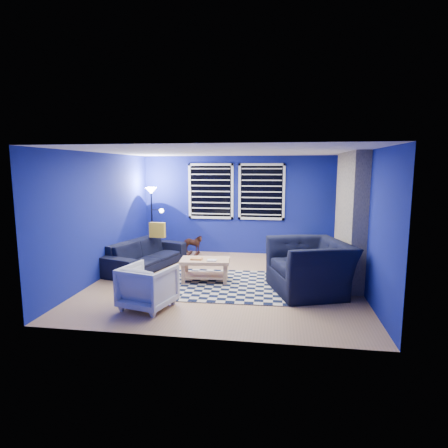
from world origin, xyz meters
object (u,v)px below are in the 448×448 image
object	(u,v)px
coffee_table	(205,265)
cabinet	(311,248)
rocking_horse	(192,244)
tv	(342,202)
sofa	(146,254)
floor_lamp	(152,200)
armchair_bent	(148,286)
armchair_big	(310,267)

from	to	relation	value
coffee_table	cabinet	bearing A→B (deg)	46.78
coffee_table	rocking_horse	bearing A→B (deg)	110.03
tv	coffee_table	distance (m)	3.68
coffee_table	cabinet	distance (m)	3.20
rocking_horse	coffee_table	world-z (taller)	rocking_horse
sofa	floor_lamp	xyz separation A→B (m)	(-0.24, 1.21, 1.09)
armchair_bent	tv	bearing A→B (deg)	-119.26
tv	armchair_bent	bearing A→B (deg)	-134.29
armchair_big	floor_lamp	distance (m)	4.45
tv	rocking_horse	xyz separation A→B (m)	(-3.59, -0.03, -1.10)
armchair_bent	floor_lamp	distance (m)	3.77
coffee_table	cabinet	world-z (taller)	cabinet
sofa	rocking_horse	distance (m)	1.49
armchair_bent	cabinet	distance (m)	4.73
cabinet	floor_lamp	world-z (taller)	floor_lamp
tv	sofa	size ratio (longest dim) A/B	0.47
tv	rocking_horse	size ratio (longest dim) A/B	1.81
tv	coffee_table	xyz separation A→B (m)	(-2.84, -2.08, -1.07)
cabinet	floor_lamp	distance (m)	4.12
coffee_table	sofa	bearing A→B (deg)	152.72
floor_lamp	sofa	bearing A→B (deg)	-78.62
tv	sofa	world-z (taller)	tv
rocking_horse	floor_lamp	size ratio (longest dim) A/B	0.32
sofa	tv	bearing A→B (deg)	-56.93
armchair_big	floor_lamp	bearing A→B (deg)	-140.07
armchair_bent	coffee_table	xyz separation A→B (m)	(0.62, 1.47, -0.02)
armchair_bent	cabinet	xyz separation A→B (m)	(2.82, 3.80, -0.11)
armchair_bent	floor_lamp	world-z (taller)	floor_lamp
sofa	rocking_horse	bearing A→B (deg)	-13.84
armchair_bent	floor_lamp	xyz separation A→B (m)	(-1.11, 3.45, 1.06)
armchair_big	armchair_bent	xyz separation A→B (m)	(-2.59, -1.16, -0.11)
tv	armchair_bent	xyz separation A→B (m)	(-3.46, -3.55, -1.05)
sofa	floor_lamp	size ratio (longest dim) A/B	1.24
sofa	floor_lamp	bearing A→B (deg)	27.57
armchair_bent	rocking_horse	xyz separation A→B (m)	(-0.13, 3.52, -0.04)
tv	floor_lamp	world-z (taller)	floor_lamp
armchair_bent	rocking_horse	world-z (taller)	armchair_bent
armchair_bent	coffee_table	size ratio (longest dim) A/B	0.77
armchair_big	cabinet	size ratio (longest dim) A/B	2.51
sofa	coffee_table	distance (m)	1.68
tv	sofa	distance (m)	4.66
tv	cabinet	xyz separation A→B (m)	(-0.65, 0.25, -1.16)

